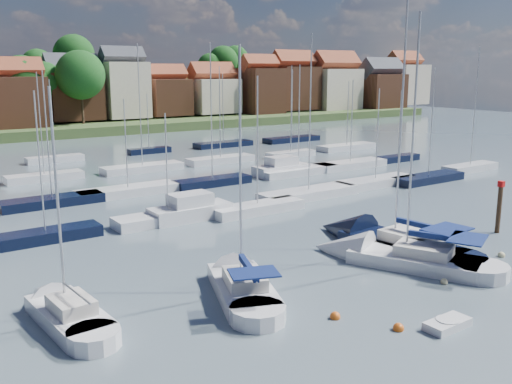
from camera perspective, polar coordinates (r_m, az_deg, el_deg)
ground at (r=68.48m, az=-10.60°, el=1.52°), size 260.00×260.00×0.00m
sailboat_left at (r=33.54m, az=-1.79°, el=-8.99°), size 6.67×11.29×14.95m
sailboat_centre at (r=38.79m, az=13.14°, el=-6.34°), size 8.46×12.96×17.25m
sailboat_navy at (r=42.27m, az=12.22°, el=-4.75°), size 4.93×14.00×18.89m
sailboat_far at (r=31.36m, az=-18.80°, el=-11.26°), size 3.15×9.67×12.72m
tender at (r=30.24m, az=18.59°, el=-12.42°), size 2.50×1.20×0.54m
timber_piling at (r=48.02m, az=23.05°, el=-2.54°), size 0.40×0.40×6.34m
buoy_b at (r=29.46m, az=14.04°, el=-13.25°), size 0.54×0.54×0.54m
buoy_c at (r=30.10m, az=7.91°, el=-12.42°), size 0.53×0.53×0.53m
buoy_d at (r=36.05m, az=18.28°, el=-8.69°), size 0.42×0.42×0.42m
buoy_e at (r=45.12m, az=14.46°, el=-4.23°), size 0.53×0.53×0.53m
buoy_f at (r=42.32m, az=23.31°, el=-5.97°), size 0.49×0.49×0.49m
marina_field at (r=64.91m, az=-7.31°, el=1.43°), size 79.62×41.41×15.93m
far_shore_town at (r=157.19m, az=-24.14°, el=8.32°), size 212.46×90.00×22.27m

